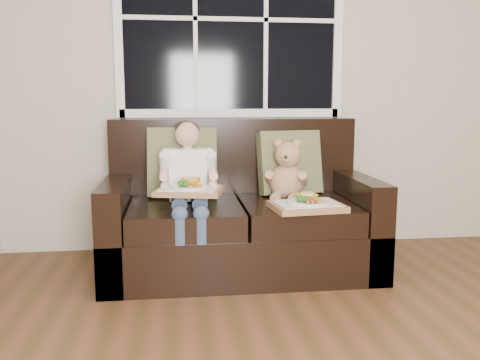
{
  "coord_description": "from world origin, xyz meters",
  "views": [
    {
      "loc": [
        -0.98,
        -1.21,
        1.09
      ],
      "look_at": [
        -0.6,
        1.85,
        0.6
      ],
      "focal_mm": 38.0,
      "sensor_mm": 36.0,
      "label": 1
    }
  ],
  "objects": [
    {
      "name": "window_back",
      "position": [
        -0.59,
        2.48,
        1.65
      ],
      "size": [
        1.62,
        0.04,
        1.37
      ],
      "color": "black",
      "rests_on": "room_walls"
    },
    {
      "name": "loveseat",
      "position": [
        -0.59,
        2.02,
        0.31
      ],
      "size": [
        1.7,
        0.92,
        0.96
      ],
      "color": "black",
      "rests_on": "ground"
    },
    {
      "name": "pillow_left",
      "position": [
        -0.95,
        2.17,
        0.68
      ],
      "size": [
        0.46,
        0.23,
        0.47
      ],
      "rotation": [
        -0.21,
        0.0,
        -0.05
      ],
      "color": "#64663F",
      "rests_on": "loveseat"
    },
    {
      "name": "pillow_right",
      "position": [
        -0.22,
        2.17,
        0.66
      ],
      "size": [
        0.45,
        0.26,
        0.44
      ],
      "rotation": [
        -0.21,
        0.0,
        0.16
      ],
      "color": "#64663F",
      "rests_on": "loveseat"
    },
    {
      "name": "child",
      "position": [
        -0.92,
        1.9,
        0.62
      ],
      "size": [
        0.34,
        0.58,
        0.78
      ],
      "color": "white",
      "rests_on": "loveseat"
    },
    {
      "name": "teddy_bear",
      "position": [
        -0.27,
        2.01,
        0.61
      ],
      "size": [
        0.28,
        0.34,
        0.41
      ],
      "rotation": [
        0.0,
        0.0,
        -0.3
      ],
      "color": "tan",
      "rests_on": "loveseat"
    },
    {
      "name": "tray_left",
      "position": [
        -0.91,
        1.74,
        0.57
      ],
      "size": [
        0.43,
        0.36,
        0.09
      ],
      "rotation": [
        0.0,
        0.0,
        -0.22
      ],
      "color": "#AC774D",
      "rests_on": "child"
    },
    {
      "name": "tray_right",
      "position": [
        -0.23,
        1.66,
        0.48
      ],
      "size": [
        0.44,
        0.36,
        0.09
      ],
      "rotation": [
        0.0,
        0.0,
        0.12
      ],
      "color": "#AC774D",
      "rests_on": "loveseat"
    }
  ]
}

